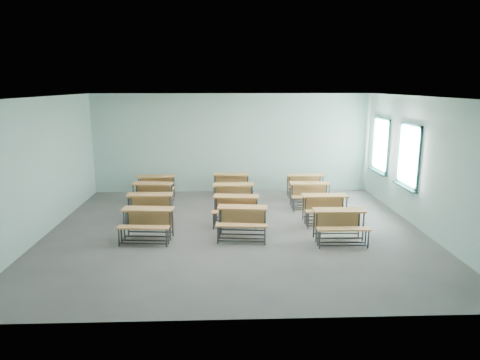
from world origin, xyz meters
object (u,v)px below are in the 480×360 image
(desk_unit_r1c0, at_px, (150,204))
(desk_unit_r3c2, at_px, (306,183))
(desk_unit_r0c0, at_px, (147,219))
(desk_unit_r2c2, at_px, (310,191))
(desk_unit_r3c0, at_px, (156,184))
(desk_unit_r0c2, at_px, (340,221))
(desk_unit_r3c1, at_px, (231,182))
(desk_unit_r0c1, at_px, (242,218))
(desk_unit_r2c1, at_px, (234,193))
(desk_unit_r2c0, at_px, (152,192))
(desk_unit_r1c2, at_px, (326,205))
(desk_unit_r1c1, at_px, (236,206))

(desk_unit_r1c0, height_order, desk_unit_r3c2, same)
(desk_unit_r0c0, distance_m, desk_unit_r1c0, 1.32)
(desk_unit_r2c2, bearing_deg, desk_unit_r3c0, 166.98)
(desk_unit_r0c0, xyz_separation_m, desk_unit_r0c2, (4.34, -0.28, 0.00))
(desk_unit_r0c0, distance_m, desk_unit_r3c1, 4.28)
(desk_unit_r3c1, bearing_deg, desk_unit_r2c2, -29.26)
(desk_unit_r2c2, distance_m, desk_unit_r3c2, 1.15)
(desk_unit_r0c1, height_order, desk_unit_r2c1, same)
(desk_unit_r0c2, height_order, desk_unit_r3c0, same)
(desk_unit_r0c1, xyz_separation_m, desk_unit_r2c0, (-2.48, 2.53, 0.00))
(desk_unit_r2c2, height_order, desk_unit_r3c0, same)
(desk_unit_r0c2, xyz_separation_m, desk_unit_r1c2, (-0.01, 1.32, 0.00))
(desk_unit_r0c1, height_order, desk_unit_r3c0, same)
(desk_unit_r2c2, xyz_separation_m, desk_unit_r3c0, (-4.56, 1.14, 0.00))
(desk_unit_r2c1, bearing_deg, desk_unit_r2c0, 174.90)
(desk_unit_r1c0, bearing_deg, desk_unit_r2c1, 25.33)
(desk_unit_r1c1, distance_m, desk_unit_r3c2, 3.39)
(desk_unit_r2c0, xyz_separation_m, desk_unit_r2c2, (4.54, -0.15, 0.00))
(desk_unit_r1c0, height_order, desk_unit_r2c2, same)
(desk_unit_r0c1, height_order, desk_unit_r2c2, same)
(desk_unit_r3c1, xyz_separation_m, desk_unit_r3c2, (2.33, -0.22, 0.00))
(desk_unit_r1c2, bearing_deg, desk_unit_r3c2, 90.43)
(desk_unit_r1c0, distance_m, desk_unit_r3c0, 2.27)
(desk_unit_r0c0, height_order, desk_unit_r0c1, same)
(desk_unit_r0c2, xyz_separation_m, desk_unit_r3c0, (-4.68, 3.85, 0.00))
(desk_unit_r3c0, bearing_deg, desk_unit_r1c0, -87.91)
(desk_unit_r0c0, height_order, desk_unit_r0c2, same)
(desk_unit_r3c0, bearing_deg, desk_unit_r1c2, -30.84)
(desk_unit_r1c1, bearing_deg, desk_unit_r2c1, 96.71)
(desk_unit_r3c2, bearing_deg, desk_unit_r2c0, -169.82)
(desk_unit_r0c1, bearing_deg, desk_unit_r1c0, 157.25)
(desk_unit_r1c1, bearing_deg, desk_unit_r0c1, -77.73)
(desk_unit_r0c0, relative_size, desk_unit_r3c1, 1.03)
(desk_unit_r0c0, relative_size, desk_unit_r2c1, 1.05)
(desk_unit_r1c0, relative_size, desk_unit_r2c2, 0.99)
(desk_unit_r3c2, bearing_deg, desk_unit_r0c1, -123.26)
(desk_unit_r2c2, bearing_deg, desk_unit_r0c1, -129.75)
(desk_unit_r0c1, xyz_separation_m, desk_unit_r2c2, (2.06, 2.38, 0.00))
(desk_unit_r0c1, height_order, desk_unit_r2c0, same)
(desk_unit_r1c2, bearing_deg, desk_unit_r0c2, -89.95)
(desk_unit_r1c0, distance_m, desk_unit_r3c2, 5.01)
(desk_unit_r1c2, relative_size, desk_unit_r3c1, 0.98)
(desk_unit_r0c2, height_order, desk_unit_r2c0, same)
(desk_unit_r1c0, relative_size, desk_unit_r1c1, 0.95)
(desk_unit_r1c1, xyz_separation_m, desk_unit_r2c0, (-2.36, 1.53, 0.00))
(desk_unit_r0c1, bearing_deg, desk_unit_r3c1, 98.53)
(desk_unit_r2c2, height_order, desk_unit_r3c1, same)
(desk_unit_r0c1, relative_size, desk_unit_r1c2, 1.06)
(desk_unit_r2c1, relative_size, desk_unit_r3c2, 0.98)
(desk_unit_r1c1, distance_m, desk_unit_r2c0, 2.82)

